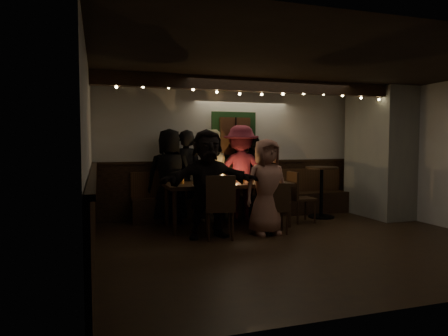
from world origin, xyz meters
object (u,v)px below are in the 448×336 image
object	(u,v)px
chair_near_right	(277,205)
person_c	(210,175)
dining_table	(227,186)
person_e	(254,177)
person_g	(266,187)
chair_end	(298,194)
person_a	(170,176)
person_b	(186,176)
chair_near_left	(220,204)
high_top	(322,185)
person_f	(208,183)
person_d	(241,172)

from	to	relation	value
chair_near_right	person_c	xyz separation A→B (m)	(-0.76, 1.43, 0.40)
dining_table	person_e	size ratio (longest dim) A/B	1.34
person_c	person_g	bearing A→B (deg)	95.32
chair_end	person_a	distance (m)	2.44
person_a	person_e	size ratio (longest dim) A/B	1.07
dining_table	person_b	bearing A→B (deg)	129.40
chair_near_left	high_top	xyz separation A→B (m)	(2.52, 1.20, 0.08)
person_g	person_f	bearing A→B (deg)	171.66
chair_near_right	high_top	world-z (taller)	high_top
high_top	person_g	world-z (taller)	person_g
person_c	person_a	bearing A→B (deg)	-19.71
person_b	chair_near_right	bearing A→B (deg)	138.93
person_d	person_a	bearing A→B (deg)	14.45
chair_near_left	chair_near_right	world-z (taller)	chair_near_left
person_f	person_g	xyz separation A→B (m)	(0.97, -0.09, -0.08)
chair_near_right	person_b	world-z (taller)	person_b
dining_table	person_d	size ratio (longest dim) A/B	1.20
person_a	person_g	xyz separation A→B (m)	(1.34, -1.45, -0.10)
dining_table	person_c	xyz separation A→B (m)	(-0.15, 0.64, 0.15)
person_a	person_g	world-z (taller)	person_a
person_d	person_f	distance (m)	1.69
chair_near_right	person_f	xyz separation A→B (m)	(-1.15, 0.11, 0.39)
chair_near_left	high_top	distance (m)	2.79
person_b	person_g	world-z (taller)	person_b
high_top	person_b	distance (m)	2.75
person_d	person_e	distance (m)	0.31
high_top	person_a	bearing A→B (deg)	172.63
person_d	person_e	size ratio (longest dim) A/B	1.11
person_e	person_g	world-z (taller)	person_e
person_e	person_f	bearing A→B (deg)	31.27
person_d	person_e	bearing A→B (deg)	-159.24
chair_end	person_d	size ratio (longest dim) A/B	0.52
chair_near_left	person_a	world-z (taller)	person_a
person_b	person_f	distance (m)	1.41
chair_near_left	person_c	size ratio (longest dim) A/B	0.57
person_e	chair_near_left	bearing A→B (deg)	38.64
chair_near_right	person_b	size ratio (longest dim) A/B	0.48
person_c	person_g	world-z (taller)	person_c
person_e	person_g	distance (m)	1.49
chair_end	high_top	world-z (taller)	high_top
chair_end	high_top	xyz separation A→B (m)	(0.71, 0.31, 0.11)
chair_end	person_c	size ratio (longest dim) A/B	0.55
dining_table	person_d	bearing A→B (deg)	52.37
chair_end	person_a	world-z (taller)	person_a
chair_end	person_d	bearing A→B (deg)	142.90
chair_near_right	person_a	distance (m)	2.15
chair_near_right	person_f	distance (m)	1.22
chair_near_left	person_a	bearing A→B (deg)	107.44
chair_near_right	person_e	bearing A→B (deg)	82.74
high_top	person_e	size ratio (longest dim) A/B	0.62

